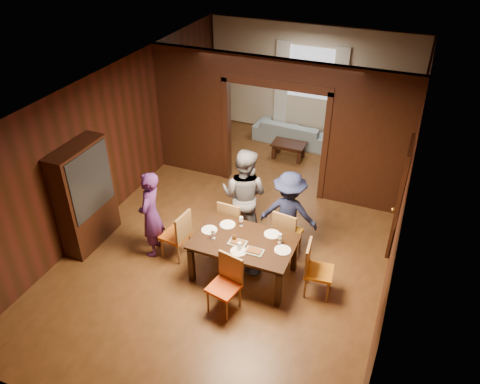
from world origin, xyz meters
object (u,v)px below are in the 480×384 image
at_px(hutch, 85,196).
at_px(person_grey, 244,195).
at_px(chair_near, 224,286).
at_px(coffee_table, 288,150).
at_px(chair_right, 319,270).
at_px(sofa, 293,132).
at_px(chair_far_r, 288,231).
at_px(dining_table, 244,258).
at_px(chair_left, 175,234).
at_px(chair_far_l, 233,221).
at_px(person_purple, 151,215).
at_px(person_navy, 289,213).

bearing_deg(hutch, person_grey, 24.77).
bearing_deg(chair_near, coffee_table, 107.49).
bearing_deg(chair_right, hutch, 87.33).
height_order(sofa, chair_far_r, chair_far_r).
xyz_separation_m(dining_table, chair_far_r, (0.51, 0.85, 0.10)).
relative_size(sofa, chair_left, 2.06).
height_order(chair_far_l, chair_near, same).
distance_m(dining_table, chair_near, 0.84).
height_order(person_grey, dining_table, person_grey).
relative_size(person_purple, chair_left, 1.71).
relative_size(person_purple, chair_far_l, 1.71).
xyz_separation_m(chair_right, hutch, (-4.27, -0.25, 0.52)).
relative_size(person_grey, coffee_table, 2.32).
height_order(chair_left, hutch, hutch).
distance_m(coffee_table, chair_near, 5.17).
height_order(person_grey, sofa, person_grey).
distance_m(person_grey, coffee_table, 3.36).
height_order(dining_table, chair_far_r, chair_far_r).
distance_m(person_purple, hutch, 1.27).
bearing_deg(chair_far_l, chair_far_r, -173.45).
height_order(coffee_table, chair_right, chair_right).
distance_m(chair_left, chair_far_r, 2.01).
distance_m(person_navy, chair_right, 1.26).
bearing_deg(coffee_table, person_grey, -87.83).
distance_m(chair_far_l, chair_far_r, 1.03).
relative_size(person_navy, chair_left, 1.65).
bearing_deg(chair_left, dining_table, 96.04).
bearing_deg(coffee_table, chair_near, -84.23).
bearing_deg(person_navy, person_purple, 19.63).
bearing_deg(sofa, chair_right, 115.15).
distance_m(person_navy, chair_far_r, 0.34).
bearing_deg(chair_far_l, chair_near, 109.63).
distance_m(person_navy, dining_table, 1.16).
xyz_separation_m(person_grey, chair_near, (0.39, -1.85, -0.44)).
distance_m(person_grey, person_navy, 0.87).
xyz_separation_m(dining_table, chair_left, (-1.32, 0.02, 0.10)).
bearing_deg(sofa, dining_table, 101.63).
bearing_deg(chair_right, sofa, 14.87).
bearing_deg(person_purple, person_grey, 117.14).
distance_m(dining_table, chair_far_r, 1.00).
height_order(chair_far_l, hutch, hutch).
relative_size(person_grey, hutch, 0.93).
distance_m(chair_far_r, chair_near, 1.77).
height_order(person_navy, chair_right, person_navy).
height_order(person_purple, chair_far_r, person_purple).
bearing_deg(coffee_table, person_navy, -73.43).
bearing_deg(coffee_table, chair_right, -66.97).
bearing_deg(chair_right, chair_near, 119.22).
relative_size(sofa, chair_far_r, 2.06).
distance_m(chair_right, chair_far_l, 1.92).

